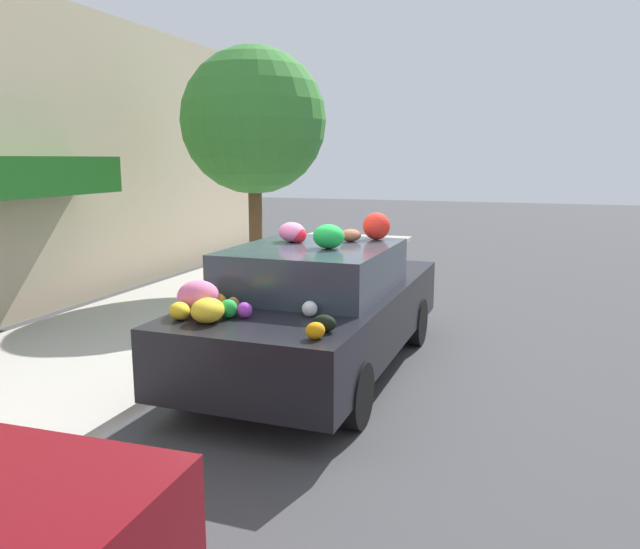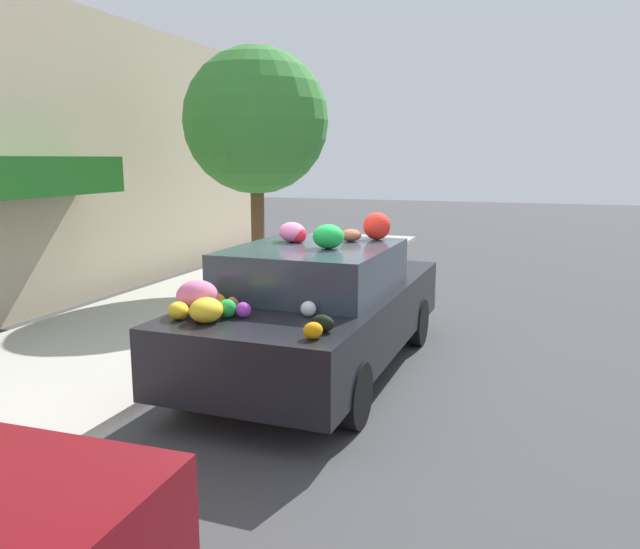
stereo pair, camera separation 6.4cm
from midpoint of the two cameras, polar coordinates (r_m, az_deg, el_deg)
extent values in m
plane|color=#424244|center=(7.38, -1.26, -8.57)|extent=(60.00, 60.00, 0.00)
cube|color=#B2ADA3|center=(8.64, -18.37, -5.86)|extent=(24.00, 3.20, 0.11)
cube|color=#195919|center=(9.71, -25.49, 8.10)|extent=(3.04, 0.90, 0.55)
cylinder|color=brown|center=(11.23, -6.06, 3.99)|extent=(0.24, 0.24, 2.07)
sphere|color=#388433|center=(11.18, -6.26, 13.79)|extent=(2.52, 2.52, 2.52)
cylinder|color=#B2B2B7|center=(9.21, -7.68, -2.28)|extent=(0.20, 0.20, 0.55)
sphere|color=#B2B2B7|center=(9.14, -7.73, -0.23)|extent=(0.18, 0.18, 0.18)
cube|color=black|center=(7.15, -0.26, -3.82)|extent=(4.46, 1.91, 0.67)
cube|color=#333D47|center=(6.87, -0.78, 0.56)|extent=(2.02, 1.65, 0.50)
cylinder|color=black|center=(8.78, -2.35, -3.38)|extent=(0.62, 0.19, 0.61)
cylinder|color=black|center=(8.30, 8.60, -4.31)|extent=(0.62, 0.19, 0.61)
cylinder|color=black|center=(6.43, -11.83, -8.85)|extent=(0.62, 0.19, 0.61)
cylinder|color=black|center=(5.76, 2.99, -10.97)|extent=(0.62, 0.19, 0.61)
ellipsoid|color=orange|center=(5.06, -0.80, -5.15)|extent=(0.22, 0.21, 0.14)
ellipsoid|color=yellow|center=(5.81, -13.02, -3.26)|extent=(0.30, 0.30, 0.16)
ellipsoid|color=purple|center=(8.54, 4.59, 1.95)|extent=(0.44, 0.49, 0.34)
sphere|color=#AB3DCA|center=(5.77, -7.23, -3.25)|extent=(0.20, 0.20, 0.14)
ellipsoid|color=pink|center=(5.99, -11.36, -2.02)|extent=(0.47, 0.50, 0.32)
sphere|color=purple|center=(8.01, 2.73, 0.76)|extent=(0.18, 0.18, 0.16)
sphere|color=white|center=(5.78, -1.27, -3.15)|extent=(0.16, 0.16, 0.14)
sphere|color=yellow|center=(8.87, 4.20, 2.00)|extent=(0.35, 0.35, 0.25)
ellipsoid|color=#955238|center=(7.22, 2.56, 3.61)|extent=(0.28, 0.28, 0.14)
sphere|color=red|center=(7.08, -2.22, 3.62)|extent=(0.24, 0.24, 0.18)
ellipsoid|color=red|center=(8.62, -0.21, 1.91)|extent=(0.41, 0.36, 0.29)
sphere|color=pink|center=(8.54, -1.39, 1.95)|extent=(0.46, 0.46, 0.33)
ellipsoid|color=black|center=(5.27, 0.05, -4.48)|extent=(0.17, 0.23, 0.15)
ellipsoid|color=green|center=(6.62, 0.51, 3.49)|extent=(0.46, 0.47, 0.26)
ellipsoid|color=orange|center=(6.09, -10.35, -2.43)|extent=(0.42, 0.42, 0.18)
ellipsoid|color=green|center=(8.57, 7.01, 1.31)|extent=(0.14, 0.16, 0.15)
sphere|color=brown|center=(8.53, 2.41, 1.56)|extent=(0.24, 0.24, 0.22)
ellipsoid|color=yellow|center=(5.65, -10.56, -3.24)|extent=(0.39, 0.35, 0.22)
sphere|color=red|center=(7.38, 4.94, 4.43)|extent=(0.38, 0.38, 0.32)
sphere|color=green|center=(5.78, -8.70, -3.11)|extent=(0.24, 0.24, 0.17)
ellipsoid|color=olive|center=(5.95, -8.24, -2.79)|extent=(0.16, 0.17, 0.16)
ellipsoid|color=pink|center=(7.16, -2.84, 3.89)|extent=(0.42, 0.45, 0.23)
camera|label=1|loc=(0.03, -90.26, -0.05)|focal=35.00mm
camera|label=2|loc=(0.03, 89.74, 0.05)|focal=35.00mm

